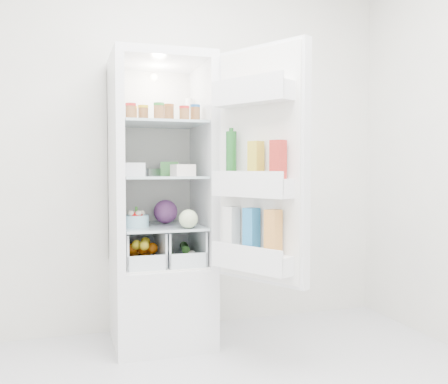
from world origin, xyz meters
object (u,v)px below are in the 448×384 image
object	(u,v)px
refrigerator	(160,237)
mushroom_bowl	(136,221)
red_cabbage	(166,212)
fridge_door	(259,170)

from	to	relation	value
refrigerator	mushroom_bowl	size ratio (longest dim) A/B	11.59
refrigerator	red_cabbage	distance (m)	0.17
refrigerator	red_cabbage	xyz separation A→B (m)	(0.05, 0.03, 0.16)
refrigerator	fridge_door	bearing A→B (deg)	-53.61
red_cabbage	fridge_door	bearing A→B (deg)	-57.81
mushroom_bowl	red_cabbage	bearing A→B (deg)	33.61
red_cabbage	fridge_door	size ratio (longest dim) A/B	0.12
refrigerator	red_cabbage	world-z (taller)	refrigerator
mushroom_bowl	fridge_door	size ratio (longest dim) A/B	0.12
refrigerator	red_cabbage	bearing A→B (deg)	32.74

